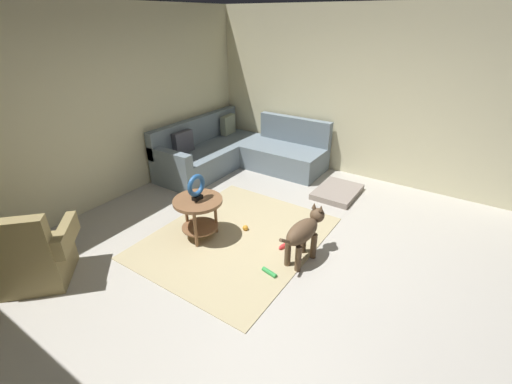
{
  "coord_description": "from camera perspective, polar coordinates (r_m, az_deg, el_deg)",
  "views": [
    {
      "loc": [
        -2.7,
        -1.49,
        2.5
      ],
      "look_at": [
        0.45,
        0.6,
        0.55
      ],
      "focal_mm": 23.95,
      "sensor_mm": 36.0,
      "label": 1
    }
  ],
  "objects": [
    {
      "name": "armchair",
      "position": [
        4.2,
        -33.29,
        -9.06
      ],
      "size": [
        0.99,
        0.99,
        0.88
      ],
      "rotation": [
        0.0,
        0.0,
        -0.77
      ],
      "color": "olive",
      "rests_on": "ground_plane"
    },
    {
      "name": "dog",
      "position": [
        3.84,
        8.06,
        -6.63
      ],
      "size": [
        0.85,
        0.28,
        0.63
      ],
      "rotation": [
        0.0,
        0.0,
        4.59
      ],
      "color": "brown",
      "rests_on": "ground_plane"
    },
    {
      "name": "dog_toy_bone",
      "position": [
        4.19,
        4.71,
        -8.94
      ],
      "size": [
        0.19,
        0.1,
        0.06
      ],
      "primitive_type": "ellipsoid",
      "rotation": [
        0.0,
        0.0,
        2.91
      ],
      "color": "red",
      "rests_on": "ground_plane"
    },
    {
      "name": "torus_sculpture",
      "position": [
        4.09,
        -9.93,
        0.88
      ],
      "size": [
        0.28,
        0.08,
        0.33
      ],
      "color": "black",
      "rests_on": "side_table"
    },
    {
      "name": "dog_toy_ball",
      "position": [
        4.49,
        -1.78,
        -6.01
      ],
      "size": [
        0.08,
        0.08,
        0.08
      ],
      "primitive_type": "sphere",
      "color": "orange",
      "rests_on": "ground_plane"
    },
    {
      "name": "ground_plane",
      "position": [
        4.0,
        3.68,
        -12.37
      ],
      "size": [
        6.0,
        6.0,
        0.1
      ],
      "primitive_type": "cube",
      "color": "#B7B2A8"
    },
    {
      "name": "dog_bed_mat",
      "position": [
        5.51,
        13.42,
        0.04
      ],
      "size": [
        0.8,
        0.6,
        0.09
      ],
      "primitive_type": "cube",
      "color": "gray",
      "rests_on": "ground_plane"
    },
    {
      "name": "sectional_couch",
      "position": [
        6.26,
        -3.09,
        6.56
      ],
      "size": [
        2.2,
        2.25,
        0.88
      ],
      "color": "slate",
      "rests_on": "ground_plane"
    },
    {
      "name": "side_table",
      "position": [
        4.22,
        -9.61,
        -2.7
      ],
      "size": [
        0.6,
        0.6,
        0.54
      ],
      "color": "brown",
      "rests_on": "ground_plane"
    },
    {
      "name": "wall_back",
      "position": [
        5.32,
        -25.04,
        12.3
      ],
      "size": [
        6.0,
        0.12,
        2.7
      ],
      "primitive_type": "cube",
      "color": "beige",
      "rests_on": "ground_plane"
    },
    {
      "name": "dog_toy_rope",
      "position": [
        3.81,
        2.25,
        -13.27
      ],
      "size": [
        0.09,
        0.19,
        0.05
      ],
      "primitive_type": "cylinder",
      "rotation": [
        0.0,
        1.57,
        1.37
      ],
      "color": "green",
      "rests_on": "ground_plane"
    },
    {
      "name": "area_rug",
      "position": [
        4.38,
        -3.29,
        -7.53
      ],
      "size": [
        2.3,
        1.9,
        0.01
      ],
      "primitive_type": "cube",
      "color": "tan",
      "rests_on": "ground_plane"
    },
    {
      "name": "wall_right",
      "position": [
        5.95,
        19.05,
        14.71
      ],
      "size": [
        0.12,
        6.0,
        2.7
      ],
      "primitive_type": "cube",
      "color": "beige",
      "rests_on": "ground_plane"
    }
  ]
}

